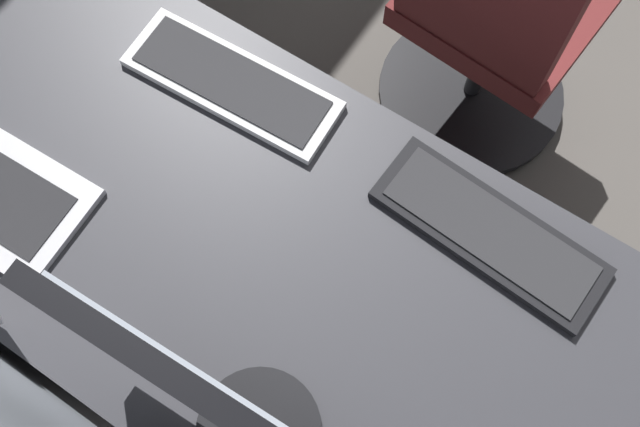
% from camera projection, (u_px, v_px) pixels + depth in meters
% --- Properties ---
extents(desk, '(1.86, 0.73, 0.73)m').
position_uv_depth(desk, '(305.00, 291.00, 1.24)').
color(desk, '#38383D').
rests_on(desk, ground).
extents(drawer_pedestal, '(0.40, 0.51, 0.69)m').
position_uv_depth(drawer_pedestal, '(157.00, 239.00, 1.60)').
color(drawer_pedestal, '#38383D').
rests_on(drawer_pedestal, ground).
extents(monitor_primary, '(0.54, 0.20, 0.45)m').
position_uv_depth(monitor_primary, '(243.00, 419.00, 0.85)').
color(monitor_primary, black).
rests_on(monitor_primary, desk).
extents(keyboard_main, '(0.43, 0.16, 0.02)m').
position_uv_depth(keyboard_main, '(232.00, 83.00, 1.30)').
color(keyboard_main, silver).
rests_on(keyboard_main, desk).
extents(keyboard_spare, '(0.43, 0.17, 0.02)m').
position_uv_depth(keyboard_spare, '(489.00, 232.00, 1.19)').
color(keyboard_spare, black).
rests_on(keyboard_spare, desk).
extents(office_chair, '(0.56, 0.57, 0.97)m').
position_uv_depth(office_chair, '(489.00, 25.00, 1.68)').
color(office_chair, maroon).
rests_on(office_chair, ground).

